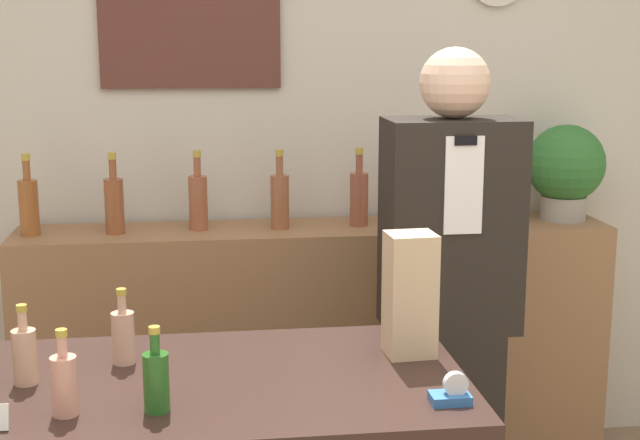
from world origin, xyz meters
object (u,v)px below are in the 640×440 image
object	(u,v)px
potted_plant	(566,168)
paper_bag	(410,294)
shopkeeper	(448,310)
tape_dispenser	(452,393)

from	to	relation	value
potted_plant	paper_bag	world-z (taller)	potted_plant
shopkeeper	tape_dispenser	world-z (taller)	shopkeeper
shopkeeper	paper_bag	world-z (taller)	shopkeeper
paper_bag	shopkeeper	bearing A→B (deg)	65.45
shopkeeper	paper_bag	size ratio (longest dim) A/B	5.32
tape_dispenser	paper_bag	bearing A→B (deg)	94.27
shopkeeper	potted_plant	size ratio (longest dim) A/B	4.46
shopkeeper	potted_plant	bearing A→B (deg)	44.04
tape_dispenser	potted_plant	bearing A→B (deg)	59.94
potted_plant	tape_dispenser	bearing A→B (deg)	-120.06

